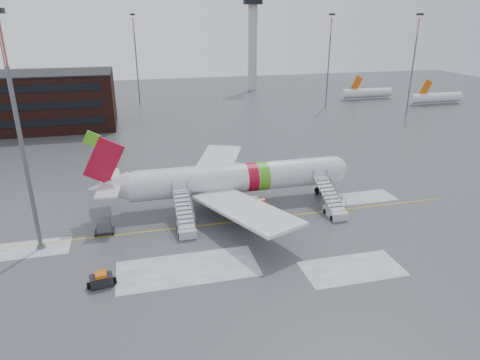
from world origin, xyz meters
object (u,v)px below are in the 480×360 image
object	(u,v)px
airliner	(229,179)
baggage_tractor	(101,280)
pushback_tug	(263,215)
light_mast_near	(20,136)
uld_container	(104,227)
airstair_aft	(185,223)
airstair_fwd	(333,206)

from	to	relation	value
airliner	baggage_tractor	xyz separation A→B (m)	(-15.83, -15.60, -2.83)
pushback_tug	baggage_tractor	xyz separation A→B (m)	(-18.71, -9.46, -0.17)
pushback_tug	airliner	bearing A→B (deg)	115.10
light_mast_near	pushback_tug	bearing A→B (deg)	1.21
uld_container	airstair_aft	bearing A→B (deg)	-10.07
airstair_aft	pushback_tug	distance (m)	9.70
baggage_tractor	light_mast_near	bearing A→B (deg)	127.29
uld_container	baggage_tractor	size ratio (longest dim) A/B	0.80
light_mast_near	uld_container	bearing A→B (deg)	15.07
airliner	airstair_aft	world-z (taller)	airliner
uld_container	light_mast_near	size ratio (longest dim) A/B	0.09
uld_container	baggage_tractor	world-z (taller)	uld_container
airstair_fwd	pushback_tug	size ratio (longest dim) A/B	2.43
pushback_tug	baggage_tractor	size ratio (longest dim) A/B	1.15
airstair_aft	baggage_tractor	xyz separation A→B (m)	(-9.02, -9.06, -0.47)
airliner	uld_container	world-z (taller)	airliner
airliner	uld_container	size ratio (longest dim) A/B	15.89
airstair_fwd	pushback_tug	world-z (taller)	airstair_fwd
airliner	baggage_tractor	bearing A→B (deg)	-135.43
uld_container	airstair_fwd	bearing A→B (deg)	-3.34
airstair_aft	pushback_tug	world-z (taller)	airstair_aft
pushback_tug	uld_container	distance (m)	18.94
airstair_fwd	light_mast_near	bearing A→B (deg)	-179.77
airstair_fwd	light_mast_near	xyz separation A→B (m)	(-34.63, -0.14, 11.59)
baggage_tractor	light_mast_near	world-z (taller)	light_mast_near
uld_container	light_mast_near	distance (m)	13.66
pushback_tug	light_mast_near	size ratio (longest dim) A/B	0.13
baggage_tractor	uld_container	bearing A→B (deg)	91.02
airliner	baggage_tractor	distance (m)	22.40
baggage_tractor	light_mast_near	distance (m)	16.47
pushback_tug	light_mast_near	world-z (taller)	light_mast_near
airliner	uld_container	distance (m)	16.95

